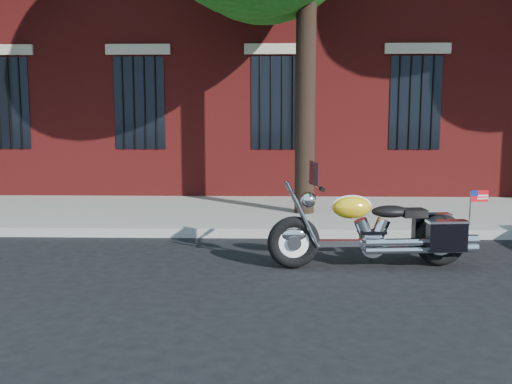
{
  "coord_description": "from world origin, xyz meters",
  "views": [
    {
      "loc": [
        -0.09,
        -7.49,
        1.89
      ],
      "look_at": [
        -0.33,
        0.8,
        0.8
      ],
      "focal_mm": 40.0,
      "sensor_mm": 36.0,
      "label": 1
    }
  ],
  "objects": [
    {
      "name": "sidewalk",
      "position": [
        0.0,
        3.26,
        0.07
      ],
      "size": [
        40.0,
        3.6,
        0.15
      ],
      "primitive_type": "cube",
      "color": "gray",
      "rests_on": "ground"
    },
    {
      "name": "curb",
      "position": [
        0.0,
        1.38,
        0.07
      ],
      "size": [
        40.0,
        0.16,
        0.15
      ],
      "primitive_type": "cube",
      "color": "gray",
      "rests_on": "ground"
    },
    {
      "name": "ground",
      "position": [
        0.0,
        0.0,
        0.0
      ],
      "size": [
        120.0,
        120.0,
        0.0
      ],
      "primitive_type": "plane",
      "color": "black",
      "rests_on": "ground"
    },
    {
      "name": "motorcycle",
      "position": [
        1.25,
        -0.39,
        0.45
      ],
      "size": [
        2.69,
        0.9,
        1.34
      ],
      "rotation": [
        0.0,
        0.0,
        0.1
      ],
      "color": "black",
      "rests_on": "ground"
    }
  ]
}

